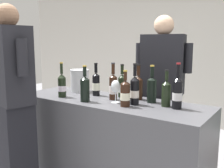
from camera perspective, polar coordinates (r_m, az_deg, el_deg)
wall_back at (r=4.64m, az=18.48°, el=8.36°), size 8.00×0.10×2.80m
counter at (r=2.47m, az=-0.81°, el=-13.95°), size 1.82×0.60×0.91m
wine_bottle_0 at (r=2.07m, az=2.98°, el=-2.12°), size 0.08×0.08×0.30m
wine_bottle_1 at (r=2.43m, az=2.27°, el=-0.34°), size 0.08×0.08×0.32m
wine_bottle_2 at (r=2.25m, az=-6.08°, el=-0.88°), size 0.08×0.08×0.32m
wine_bottle_3 at (r=2.51m, az=-3.59°, el=0.05°), size 0.07×0.07×0.32m
wine_bottle_4 at (r=2.23m, az=8.89°, el=-1.04°), size 0.08×0.08×0.32m
wine_bottle_5 at (r=2.11m, az=12.04°, el=-1.86°), size 0.07×0.07×0.30m
wine_bottle_6 at (r=2.48m, az=-11.14°, el=-0.26°), size 0.08×0.08×0.33m
wine_bottle_7 at (r=2.13m, az=5.09°, el=-1.36°), size 0.07×0.07×0.35m
wine_bottle_8 at (r=2.31m, az=0.25°, el=-0.56°), size 0.07×0.07×0.34m
wine_bottle_9 at (r=2.34m, az=5.90°, el=-0.52°), size 0.08×0.08×0.32m
wine_bottle_10 at (r=2.05m, az=14.42°, el=-1.85°), size 0.08×0.08×0.36m
wine_glass at (r=2.19m, az=0.79°, el=-0.76°), size 0.08×0.08×0.20m
ice_bucket at (r=2.73m, az=-7.22°, el=0.82°), size 0.20×0.20×0.24m
person_server at (r=2.72m, az=11.06°, el=-3.62°), size 0.57×0.32×1.70m
person_guest at (r=2.33m, az=-21.32°, el=-5.82°), size 0.57×0.33×1.74m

